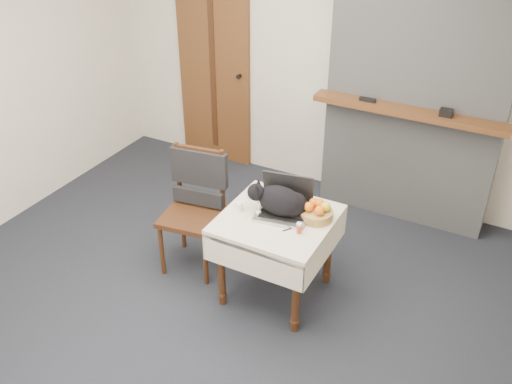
# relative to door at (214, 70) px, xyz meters

# --- Properties ---
(ground) EXTENTS (4.50, 4.50, 0.00)m
(ground) POSITION_rel_door_xyz_m (1.20, -1.97, -1.00)
(ground) COLOR black
(ground) RESTS_ON ground
(room_shell) EXTENTS (4.52, 4.01, 2.61)m
(room_shell) POSITION_rel_door_xyz_m (1.20, -1.51, 0.76)
(room_shell) COLOR beige
(room_shell) RESTS_ON ground
(door) EXTENTS (0.82, 0.10, 2.00)m
(door) POSITION_rel_door_xyz_m (0.00, 0.00, 0.00)
(door) COLOR brown
(door) RESTS_ON ground
(chimney) EXTENTS (1.62, 0.48, 2.60)m
(chimney) POSITION_rel_door_xyz_m (2.10, -0.13, 0.30)
(chimney) COLOR gray
(chimney) RESTS_ON ground
(side_table) EXTENTS (0.78, 0.78, 0.70)m
(side_table) POSITION_rel_door_xyz_m (1.58, -1.73, -0.41)
(side_table) COLOR #3C2110
(side_table) RESTS_ON ground
(laptop) EXTENTS (0.43, 0.38, 0.28)m
(laptop) POSITION_rel_door_xyz_m (1.59, -1.64, -0.23)
(laptop) COLOR #B7B7BC
(laptop) RESTS_ON side_table
(cat) EXTENTS (0.54, 0.30, 0.25)m
(cat) POSITION_rel_door_xyz_m (1.58, -1.68, -0.19)
(cat) COLOR black
(cat) RESTS_ON side_table
(cream_jar) EXTENTS (0.06, 0.06, 0.06)m
(cream_jar) POSITION_rel_door_xyz_m (1.29, -1.77, -0.27)
(cream_jar) COLOR white
(cream_jar) RESTS_ON side_table
(pill_bottle) EXTENTS (0.04, 0.04, 0.08)m
(pill_bottle) POSITION_rel_door_xyz_m (1.79, -1.83, -0.26)
(pill_bottle) COLOR #B14115
(pill_bottle) RESTS_ON side_table
(fruit_basket) EXTENTS (0.24, 0.24, 0.14)m
(fruit_basket) POSITION_rel_door_xyz_m (1.83, -1.61, -0.25)
(fruit_basket) COLOR #B09146
(fruit_basket) RESTS_ON side_table
(desk_clutter) EXTENTS (0.13, 0.10, 0.01)m
(desk_clutter) POSITION_rel_door_xyz_m (1.77, -1.71, -0.30)
(desk_clutter) COLOR black
(desk_clutter) RESTS_ON side_table
(chair) EXTENTS (0.51, 0.50, 1.00)m
(chair) POSITION_rel_door_xyz_m (0.82, -1.63, -0.36)
(chair) COLOR #3C2110
(chair) RESTS_ON ground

